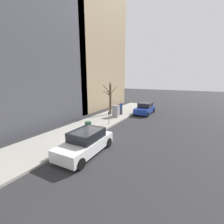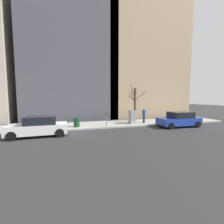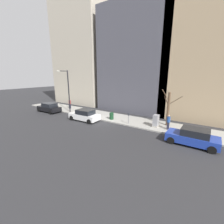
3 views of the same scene
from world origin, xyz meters
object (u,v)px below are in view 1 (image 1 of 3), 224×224
(parked_car_white, at_px, (86,142))
(bare_tree, at_px, (110,98))
(office_block_center, at_px, (8,45))
(parking_meter, at_px, (109,116))
(utility_box, at_px, (116,111))
(pedestrian_near_meter, at_px, (121,107))
(trash_bin, at_px, (88,127))
(parked_car_blue, at_px, (145,108))
(office_tower_left, at_px, (74,20))

(parked_car_white, xyz_separation_m, bare_tree, (3.83, -9.79, 1.53))
(parked_car_white, xyz_separation_m, office_block_center, (12.72, -2.69, 7.61))
(parking_meter, height_order, office_block_center, office_block_center)
(utility_box, xyz_separation_m, pedestrian_near_meter, (-0.04, -1.40, 0.24))
(parking_meter, xyz_separation_m, trash_bin, (0.45, 2.83, -0.38))
(parking_meter, bearing_deg, parked_car_white, 106.09)
(parked_car_blue, relative_size, parking_meter, 3.11)
(parking_meter, distance_m, utility_box, 3.21)
(parked_car_blue, relative_size, parked_car_white, 0.99)
(parked_car_white, height_order, trash_bin, parked_car_white)
(parked_car_blue, height_order, office_tower_left, office_tower_left)
(office_tower_left, bearing_deg, trash_bin, 134.87)
(trash_bin, height_order, office_tower_left, office_tower_left)
(office_block_center, bearing_deg, pedestrian_near_meter, -143.61)
(office_block_center, bearing_deg, utility_box, -148.91)
(parking_meter, distance_m, trash_bin, 2.89)
(parking_meter, bearing_deg, office_tower_left, -35.71)
(parked_car_blue, height_order, parked_car_white, same)
(trash_bin, bearing_deg, bare_tree, -75.95)
(parking_meter, relative_size, bare_tree, 0.32)
(parked_car_blue, distance_m, trash_bin, 10.21)
(office_block_center, bearing_deg, parking_meter, -164.52)
(utility_box, relative_size, bare_tree, 0.33)
(bare_tree, xyz_separation_m, office_tower_left, (9.31, -4.22, 11.97))
(parked_car_blue, bearing_deg, pedestrian_near_meter, 48.63)
(office_block_center, bearing_deg, parked_car_blue, -140.94)
(utility_box, distance_m, pedestrian_near_meter, 1.42)
(bare_tree, xyz_separation_m, trash_bin, (-1.72, 6.86, -1.67))
(bare_tree, relative_size, office_block_center, 0.26)
(trash_bin, xyz_separation_m, pedestrian_near_meter, (0.36, -7.32, 0.49))
(parking_meter, relative_size, office_block_center, 0.08)
(utility_box, height_order, trash_bin, utility_box)
(pedestrian_near_meter, relative_size, office_tower_left, 0.06)
(bare_tree, bearing_deg, parked_car_blue, -139.81)
(pedestrian_near_meter, bearing_deg, parking_meter, -65.14)
(pedestrian_near_meter, bearing_deg, bare_tree, -146.44)
(parked_car_white, distance_m, pedestrian_near_meter, 10.55)
(utility_box, distance_m, trash_bin, 5.94)
(bare_tree, distance_m, pedestrian_near_meter, 1.86)
(parked_car_white, distance_m, utility_box, 9.20)
(parking_meter, bearing_deg, bare_tree, -61.73)
(office_tower_left, height_order, office_block_center, office_tower_left)
(parked_car_blue, xyz_separation_m, bare_tree, (3.73, 3.15, 1.53))
(parked_car_blue, relative_size, bare_tree, 0.98)
(parked_car_blue, xyz_separation_m, trash_bin, (2.02, 10.01, -0.14))
(parking_meter, xyz_separation_m, office_block_center, (11.06, 3.06, 7.37))
(parking_meter, height_order, utility_box, utility_box)
(parking_meter, bearing_deg, utility_box, -74.63)
(trash_bin, distance_m, pedestrian_near_meter, 7.35)
(pedestrian_near_meter, xyz_separation_m, office_block_center, (10.25, 7.56, 7.26))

